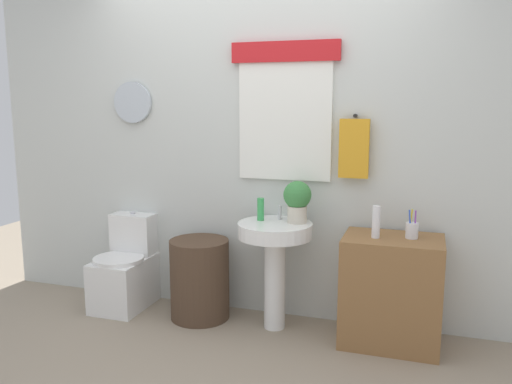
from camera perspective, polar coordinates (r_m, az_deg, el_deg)
The scene contains 11 objects.
ground_plane at distance 3.19m, azimuth -6.20°, elevation -19.91°, with size 8.00×8.00×0.00m, color gray.
back_wall at distance 3.86m, azimuth 0.53°, elevation 5.71°, with size 4.40×0.18×2.60m.
toilet at distance 4.24m, azimuth -13.99°, elevation -8.38°, with size 0.38×0.51×0.73m.
laundry_hamper at distance 3.92m, azimuth -6.16°, elevation -9.40°, with size 0.43×0.43×0.59m, color #4C3828.
pedestal_sink at distance 3.65m, azimuth 2.07°, elevation -6.24°, with size 0.52×0.52×0.76m.
faucet at distance 3.70m, azimuth 2.61°, elevation -2.24°, with size 0.03×0.03×0.10m, color silver.
wooden_cabinet at distance 3.59m, azimuth 14.50°, elevation -10.40°, with size 0.63×0.44×0.72m, color olive.
soap_bottle at distance 3.66m, azimuth 0.51°, elevation -1.88°, with size 0.05×0.05×0.16m, color green.
potted_plant at distance 3.59m, azimuth 4.52°, elevation -0.80°, with size 0.19×0.19×0.29m.
lotion_bottle at distance 3.43m, azimuth 12.94°, elevation -3.20°, with size 0.05×0.05×0.21m, color white.
toothbrush_cup at distance 3.48m, azimuth 16.62°, elevation -3.99°, with size 0.08×0.08×0.19m.
Camera 1 is at (1.16, -2.52, 1.58)m, focal length 36.73 mm.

